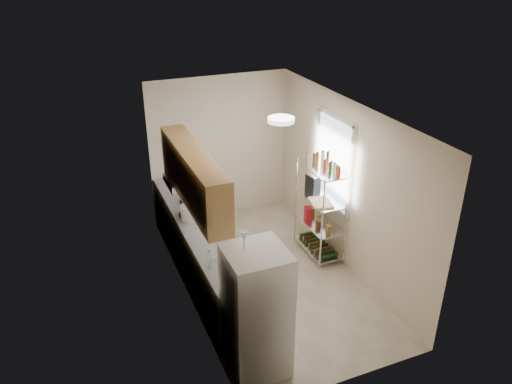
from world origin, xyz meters
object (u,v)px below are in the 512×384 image
(frying_pan_large, at_px, (187,214))
(cutting_board, at_px, (321,203))
(espresso_machine, at_px, (313,182))
(rice_cooker, at_px, (190,212))
(refrigerator, at_px, (256,312))

(frying_pan_large, relative_size, cutting_board, 0.65)
(frying_pan_large, distance_m, cutting_board, 2.02)
(cutting_board, height_order, espresso_machine, espresso_machine)
(frying_pan_large, bearing_deg, rice_cooker, -69.09)
(rice_cooker, relative_size, cutting_board, 0.71)
(rice_cooker, distance_m, frying_pan_large, 0.16)
(refrigerator, height_order, frying_pan_large, refrigerator)
(rice_cooker, xyz_separation_m, espresso_machine, (2.03, 0.01, 0.13))
(refrigerator, relative_size, cutting_board, 4.11)
(refrigerator, distance_m, frying_pan_large, 2.32)
(espresso_machine, bearing_deg, frying_pan_large, 166.46)
(rice_cooker, bearing_deg, cutting_board, -13.95)
(frying_pan_large, xyz_separation_m, cutting_board, (1.93, -0.60, 0.10))
(frying_pan_large, height_order, cutting_board, cutting_board)
(refrigerator, relative_size, rice_cooker, 5.80)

